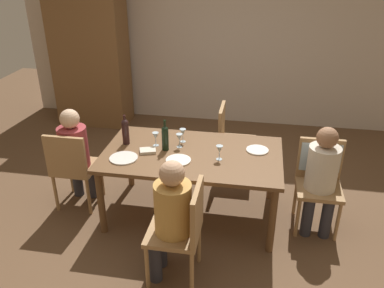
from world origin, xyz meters
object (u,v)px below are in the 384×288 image
(chair_right_end, at_px, (319,171))
(dinner_plate_guest_right, at_px, (178,160))
(wine_glass_far, at_px, (183,133))
(handbag, at_px, (264,170))
(armoire_cabinet, at_px, (91,56))
(chair_near, at_px, (184,227))
(wine_bottle_dark_red, at_px, (165,137))
(wine_glass_near_left, at_px, (179,138))
(wine_bottle_tall_green, at_px, (125,131))
(dinner_plate_host, at_px, (257,150))
(chair_left_end, at_px, (72,165))
(dinner_plate_guest_left, at_px, (124,158))
(person_man_bearded, at_px, (170,213))
(wine_glass_centre, at_px, (156,136))
(chair_far_right, at_px, (230,137))
(person_woman_host, at_px, (322,174))
(dining_table, at_px, (192,160))
(wine_glass_near_right, at_px, (219,150))
(person_man_guest, at_px, (75,150))

(chair_right_end, distance_m, dinner_plate_guest_right, 1.43)
(wine_glass_far, height_order, handbag, wine_glass_far)
(armoire_cabinet, bearing_deg, chair_near, -56.69)
(wine_bottle_dark_red, distance_m, wine_glass_near_left, 0.16)
(chair_near, height_order, dinner_plate_guest_right, chair_near)
(wine_bottle_tall_green, relative_size, dinner_plate_host, 1.41)
(wine_bottle_dark_red, bearing_deg, chair_left_end, -173.55)
(dinner_plate_guest_left, bearing_deg, wine_glass_near_left, 35.04)
(chair_left_end, xyz_separation_m, wine_glass_near_left, (1.13, 0.19, 0.32))
(person_man_bearded, distance_m, wine_glass_centre, 1.09)
(chair_right_end, xyz_separation_m, chair_left_end, (-2.57, -0.21, -0.06))
(chair_far_right, height_order, person_woman_host, person_woman_host)
(chair_left_end, relative_size, wine_bottle_tall_green, 2.85)
(dinner_plate_host, bearing_deg, person_man_bearded, -122.35)
(chair_near, bearing_deg, chair_far_right, -7.30)
(dining_table, bearing_deg, chair_near, -84.50)
(armoire_cabinet, relative_size, handbag, 7.79)
(chair_left_end, relative_size, person_woman_host, 0.81)
(person_man_bearded, height_order, dinner_plate_host, person_man_bearded)
(person_man_bearded, height_order, wine_glass_far, person_man_bearded)
(wine_glass_near_left, xyz_separation_m, wine_glass_centre, (-0.25, -0.01, 0.00))
(wine_bottle_tall_green, height_order, wine_bottle_dark_red, wine_bottle_dark_red)
(wine_glass_centre, bearing_deg, chair_near, -64.02)
(wine_glass_centre, relative_size, wine_glass_far, 1.00)
(chair_far_right, xyz_separation_m, wine_bottle_tall_green, (-1.04, -0.81, 0.37))
(dinner_plate_guest_left, relative_size, handbag, 1.00)
(wine_bottle_dark_red, relative_size, dinner_plate_guest_right, 1.34)
(wine_glass_centre, height_order, wine_glass_near_right, same)
(wine_glass_near_left, bearing_deg, dinner_plate_host, 4.03)
(armoire_cabinet, bearing_deg, wine_glass_near_right, -45.94)
(chair_left_end, bearing_deg, dining_table, 3.89)
(chair_left_end, xyz_separation_m, dinner_plate_host, (1.93, 0.25, 0.22))
(chair_left_end, distance_m, person_woman_host, 2.57)
(wine_glass_centre, distance_m, wine_glass_far, 0.30)
(dining_table, distance_m, wine_glass_near_right, 0.35)
(person_man_bearded, xyz_separation_m, person_man_guest, (-1.26, 0.93, -0.00))
(chair_right_end, bearing_deg, chair_near, 40.72)
(dinner_plate_guest_left, height_order, dinner_plate_guest_right, same)
(person_woman_host, distance_m, dinner_plate_guest_left, 1.94)
(chair_far_right, bearing_deg, wine_glass_near_right, -1.91)
(chair_near, relative_size, person_man_guest, 0.81)
(dinner_plate_guest_left, bearing_deg, chair_right_end, 10.65)
(person_woman_host, xyz_separation_m, wine_glass_far, (-1.42, 0.26, 0.20))
(person_man_guest, relative_size, dinner_plate_guest_left, 4.06)
(wine_glass_centre, bearing_deg, wine_bottle_dark_red, -30.68)
(armoire_cabinet, xyz_separation_m, wine_glass_near_left, (1.85, -2.17, -0.24))
(dinner_plate_guest_right, bearing_deg, chair_left_end, 175.07)
(person_man_bearded, distance_m, person_man_guest, 1.56)
(chair_left_end, bearing_deg, wine_glass_far, 15.67)
(person_man_bearded, relative_size, dinner_plate_guest_right, 4.65)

